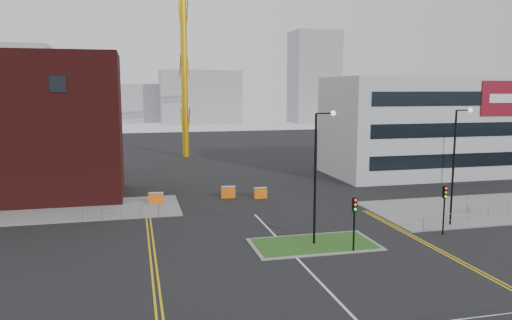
% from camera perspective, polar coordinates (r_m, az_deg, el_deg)
% --- Properties ---
extents(ground, '(200.00, 200.00, 0.00)m').
position_cam_1_polar(ground, '(27.24, 8.59, -14.90)').
color(ground, black).
rests_on(ground, ground).
extents(pavement_left, '(28.00, 8.00, 0.12)m').
position_cam_1_polar(pavement_left, '(47.49, -25.98, -5.53)').
color(pavement_left, slate).
rests_on(pavement_left, ground).
extents(pavement_right, '(24.00, 10.00, 0.12)m').
position_cam_1_polar(pavement_right, '(49.95, 26.22, -4.90)').
color(pavement_right, slate).
rests_on(pavement_right, ground).
extents(island_kerb, '(8.60, 4.60, 0.08)m').
position_cam_1_polar(island_kerb, '(34.90, 6.64, -9.55)').
color(island_kerb, slate).
rests_on(island_kerb, ground).
extents(grass_island, '(8.00, 4.00, 0.12)m').
position_cam_1_polar(grass_island, '(34.90, 6.64, -9.52)').
color(grass_island, '#2D541C').
rests_on(grass_island, ground).
extents(office_block, '(25.00, 12.20, 12.00)m').
position_cam_1_polar(office_block, '(65.82, 19.23, 3.70)').
color(office_block, '#ABAEB0').
rests_on(office_block, ground).
extents(streetlamp_island, '(1.46, 0.36, 9.18)m').
position_cam_1_polar(streetlamp_island, '(33.74, 7.14, -0.79)').
color(streetlamp_island, black).
rests_on(streetlamp_island, ground).
extents(streetlamp_right_near, '(1.46, 0.36, 9.18)m').
position_cam_1_polar(streetlamp_right_near, '(41.19, 21.92, 0.30)').
color(streetlamp_right_near, black).
rests_on(streetlamp_right_near, ground).
extents(traffic_light_island, '(0.28, 0.33, 3.65)m').
position_cam_1_polar(traffic_light_island, '(33.17, 11.19, -6.06)').
color(traffic_light_island, black).
rests_on(traffic_light_island, ground).
extents(traffic_light_right, '(0.28, 0.33, 3.65)m').
position_cam_1_polar(traffic_light_right, '(38.78, 20.76, -4.37)').
color(traffic_light_right, black).
rests_on(traffic_light_right, ground).
extents(railing_left, '(6.05, 0.05, 1.10)m').
position_cam_1_polar(railing_left, '(42.33, -15.16, -5.62)').
color(railing_left, gray).
rests_on(railing_left, ground).
extents(railing_right, '(19.05, 5.05, 1.10)m').
position_cam_1_polar(railing_right, '(46.99, 26.82, -4.82)').
color(railing_right, gray).
rests_on(railing_right, ground).
extents(centre_line, '(0.15, 30.00, 0.01)m').
position_cam_1_polar(centre_line, '(28.96, 7.05, -13.42)').
color(centre_line, silver).
rests_on(centre_line, ground).
extents(yellow_left_a, '(0.12, 24.00, 0.01)m').
position_cam_1_polar(yellow_left_a, '(34.81, -12.08, -9.79)').
color(yellow_left_a, gold).
rests_on(yellow_left_a, ground).
extents(yellow_left_b, '(0.12, 24.00, 0.01)m').
position_cam_1_polar(yellow_left_b, '(34.81, -11.58, -9.77)').
color(yellow_left_b, gold).
rests_on(yellow_left_b, ground).
extents(yellow_right_a, '(0.12, 20.00, 0.01)m').
position_cam_1_polar(yellow_right_a, '(36.47, 19.04, -9.23)').
color(yellow_right_a, gold).
rests_on(yellow_right_a, ground).
extents(yellow_right_b, '(0.12, 20.00, 0.01)m').
position_cam_1_polar(yellow_right_b, '(36.63, 19.44, -9.17)').
color(yellow_right_b, gold).
rests_on(yellow_right_b, ground).
extents(skyline_a, '(18.00, 12.00, 22.00)m').
position_cam_1_polar(skyline_a, '(146.31, -25.89, 7.52)').
color(skyline_a, gray).
rests_on(skyline_a, ground).
extents(skyline_b, '(24.00, 12.00, 16.00)m').
position_cam_1_polar(skyline_b, '(154.42, -6.42, 7.16)').
color(skyline_b, gray).
rests_on(skyline_b, ground).
extents(skyline_c, '(14.00, 12.00, 28.00)m').
position_cam_1_polar(skyline_c, '(157.94, 6.65, 9.36)').
color(skyline_c, gray).
rests_on(skyline_c, ground).
extents(skyline_d, '(30.00, 12.00, 12.00)m').
position_cam_1_polar(skyline_d, '(163.21, -13.18, 6.35)').
color(skyline_d, gray).
rests_on(skyline_d, ground).
extents(pedestrian, '(0.65, 0.50, 1.60)m').
position_cam_1_polar(pedestrian, '(46.52, 23.15, -4.69)').
color(pedestrian, '#C68088').
rests_on(pedestrian, ground).
extents(barrier_left, '(1.38, 0.63, 1.12)m').
position_cam_1_polar(barrier_left, '(47.07, -11.36, -4.28)').
color(barrier_left, '#F7610D').
rests_on(barrier_left, ground).
extents(barrier_mid, '(1.26, 0.45, 1.05)m').
position_cam_1_polar(barrier_mid, '(48.72, 0.50, -3.74)').
color(barrier_mid, orange).
rests_on(barrier_mid, ground).
extents(barrier_right, '(1.40, 0.58, 1.15)m').
position_cam_1_polar(barrier_right, '(48.96, -3.19, -3.63)').
color(barrier_right, orange).
rests_on(barrier_right, ground).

